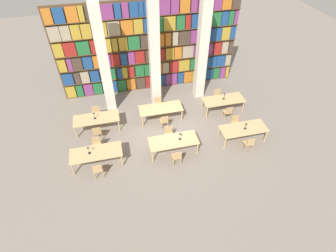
{
  "coord_description": "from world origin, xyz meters",
  "views": [
    {
      "loc": [
        -2.28,
        -9.77,
        9.83
      ],
      "look_at": [
        0.0,
        -0.12,
        0.7
      ],
      "focal_mm": 28.0,
      "sensor_mm": 36.0,
      "label": 1
    }
  ],
  "objects_px": {
    "desk_lamp_0": "(88,149)",
    "chair_11": "(218,96)",
    "chair_0": "(98,169)",
    "reading_table_0": "(96,153)",
    "chair_2": "(177,157)",
    "pillar_center": "(155,56)",
    "chair_5": "(236,123)",
    "pillar_right": "(202,51)",
    "reading_table_4": "(161,109)",
    "reading_table_2": "(243,129)",
    "reading_table_3": "(96,119)",
    "reading_table_5": "(223,100)",
    "chair_6": "(97,132)",
    "chair_7": "(96,113)",
    "pillar_left": "(104,62)",
    "chair_9": "(158,104)",
    "chair_4": "(249,143)",
    "desk_lamp_3": "(94,114)",
    "desk_lamp_4": "(224,95)",
    "desk_lamp_1": "(180,135)",
    "chair_1": "(97,145)",
    "chair_10": "(228,112)",
    "reading_table_1": "(173,141)",
    "desk_lamp_2": "(246,125)",
    "chair_3": "(169,134)",
    "chair_8": "(164,121)"
  },
  "relations": [
    {
      "from": "chair_2",
      "to": "chair_0",
      "type": "bearing_deg",
      "value": 178.72
    },
    {
      "from": "desk_lamp_1",
      "to": "chair_6",
      "type": "xyz_separation_m",
      "value": [
        -3.93,
        1.75,
        -0.58
      ]
    },
    {
      "from": "chair_8",
      "to": "chair_10",
      "type": "bearing_deg",
      "value": -1.08
    },
    {
      "from": "chair_0",
      "to": "reading_table_3",
      "type": "xyz_separation_m",
      "value": [
        0.08,
        3.24,
        0.22
      ]
    },
    {
      "from": "chair_4",
      "to": "reading_table_5",
      "type": "height_order",
      "value": "chair_4"
    },
    {
      "from": "pillar_left",
      "to": "pillar_right",
      "type": "xyz_separation_m",
      "value": [
        5.44,
        0.0,
        0.0
      ]
    },
    {
      "from": "pillar_center",
      "to": "chair_1",
      "type": "distance_m",
      "value": 5.63
    },
    {
      "from": "reading_table_1",
      "to": "chair_11",
      "type": "distance_m",
      "value": 4.88
    },
    {
      "from": "chair_1",
      "to": "desk_lamp_2",
      "type": "bearing_deg",
      "value": 173.16
    },
    {
      "from": "chair_3",
      "to": "chair_11",
      "type": "bearing_deg",
      "value": -145.13
    },
    {
      "from": "chair_0",
      "to": "chair_5",
      "type": "height_order",
      "value": "same"
    },
    {
      "from": "chair_0",
      "to": "reading_table_0",
      "type": "bearing_deg",
      "value": 91.42
    },
    {
      "from": "desk_lamp_2",
      "to": "desk_lamp_3",
      "type": "distance_m",
      "value": 7.8
    },
    {
      "from": "chair_4",
      "to": "desk_lamp_3",
      "type": "height_order",
      "value": "desk_lamp_3"
    },
    {
      "from": "reading_table_2",
      "to": "reading_table_4",
      "type": "distance_m",
      "value": 4.54
    },
    {
      "from": "chair_3",
      "to": "chair_6",
      "type": "bearing_deg",
      "value": -15.46
    },
    {
      "from": "chair_6",
      "to": "chair_7",
      "type": "distance_m",
      "value": 1.56
    },
    {
      "from": "chair_0",
      "to": "pillar_right",
      "type": "bearing_deg",
      "value": 38.27
    },
    {
      "from": "desk_lamp_1",
      "to": "reading_table_4",
      "type": "distance_m",
      "value": 2.64
    },
    {
      "from": "desk_lamp_1",
      "to": "chair_1",
      "type": "bearing_deg",
      "value": 167.98
    },
    {
      "from": "chair_9",
      "to": "chair_10",
      "type": "relative_size",
      "value": 1.0
    },
    {
      "from": "pillar_left",
      "to": "reading_table_3",
      "type": "bearing_deg",
      "value": -115.56
    },
    {
      "from": "chair_2",
      "to": "reading_table_1",
      "type": "bearing_deg",
      "value": 87.41
    },
    {
      "from": "reading_table_2",
      "to": "chair_1",
      "type": "bearing_deg",
      "value": 173.38
    },
    {
      "from": "pillar_left",
      "to": "chair_5",
      "type": "xyz_separation_m",
      "value": [
        6.36,
        -3.54,
        -2.52
      ]
    },
    {
      "from": "desk_lamp_2",
      "to": "desk_lamp_3",
      "type": "height_order",
      "value": "desk_lamp_3"
    },
    {
      "from": "reading_table_4",
      "to": "chair_11",
      "type": "relative_size",
      "value": 2.7
    },
    {
      "from": "reading_table_2",
      "to": "chair_7",
      "type": "relative_size",
      "value": 2.7
    },
    {
      "from": "pillar_right",
      "to": "reading_table_3",
      "type": "relative_size",
      "value": 2.51
    },
    {
      "from": "desk_lamp_0",
      "to": "chair_11",
      "type": "height_order",
      "value": "desk_lamp_0"
    },
    {
      "from": "pillar_center",
      "to": "pillar_left",
      "type": "bearing_deg",
      "value": 180.0
    },
    {
      "from": "pillar_left",
      "to": "desk_lamp_0",
      "type": "bearing_deg",
      "value": -106.24
    },
    {
      "from": "chair_6",
      "to": "desk_lamp_3",
      "type": "height_order",
      "value": "desk_lamp_3"
    },
    {
      "from": "reading_table_1",
      "to": "chair_4",
      "type": "bearing_deg",
      "value": -11.93
    },
    {
      "from": "chair_9",
      "to": "chair_5",
      "type": "bearing_deg",
      "value": 145.03
    },
    {
      "from": "reading_table_5",
      "to": "chair_4",
      "type": "bearing_deg",
      "value": -89.55
    },
    {
      "from": "pillar_center",
      "to": "desk_lamp_4",
      "type": "bearing_deg",
      "value": -25.97
    },
    {
      "from": "desk_lamp_1",
      "to": "chair_11",
      "type": "height_order",
      "value": "desk_lamp_1"
    },
    {
      "from": "chair_3",
      "to": "desk_lamp_1",
      "type": "xyz_separation_m",
      "value": [
        0.37,
        -0.77,
        0.58
      ]
    },
    {
      "from": "pillar_right",
      "to": "reading_table_4",
      "type": "xyz_separation_m",
      "value": [
        -2.79,
        -1.74,
        -2.3
      ]
    },
    {
      "from": "chair_2",
      "to": "chair_10",
      "type": "bearing_deg",
      "value": 34.87
    },
    {
      "from": "desk_lamp_3",
      "to": "reading_table_4",
      "type": "height_order",
      "value": "desk_lamp_3"
    },
    {
      "from": "reading_table_3",
      "to": "chair_11",
      "type": "relative_size",
      "value": 2.7
    },
    {
      "from": "reading_table_0",
      "to": "reading_table_4",
      "type": "relative_size",
      "value": 1.0
    },
    {
      "from": "desk_lamp_3",
      "to": "reading_table_4",
      "type": "xyz_separation_m",
      "value": [
        3.57,
        0.06,
        -0.34
      ]
    },
    {
      "from": "reading_table_3",
      "to": "reading_table_5",
      "type": "bearing_deg",
      "value": -0.15
    },
    {
      "from": "desk_lamp_4",
      "to": "pillar_center",
      "type": "bearing_deg",
      "value": 154.03
    },
    {
      "from": "chair_7",
      "to": "reading_table_0",
      "type": "bearing_deg",
      "value": 88.64
    },
    {
      "from": "pillar_center",
      "to": "chair_5",
      "type": "relative_size",
      "value": 6.78
    },
    {
      "from": "chair_0",
      "to": "chair_7",
      "type": "bearing_deg",
      "value": 89.18
    }
  ]
}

